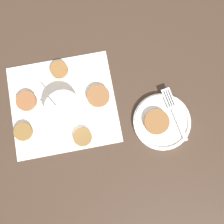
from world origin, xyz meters
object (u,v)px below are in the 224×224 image
fritter_on_plate (157,122)px  fork (173,108)px  serving_plate (162,122)px  sauce_bowl (64,110)px

fritter_on_plate → fork: size_ratio=0.46×
serving_plate → fork: size_ratio=1.05×
serving_plate → fritter_on_plate: bearing=8.1°
sauce_bowl → serving_plate: size_ratio=0.68×
sauce_bowl → fork: 0.35m
fritter_on_plate → fork: (-0.06, -0.04, -0.00)m
sauce_bowl → serving_plate: (-0.31, 0.04, -0.02)m
serving_plate → sauce_bowl: bearing=-7.6°
fritter_on_plate → fork: 0.07m
sauce_bowl → serving_plate: bearing=172.4°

